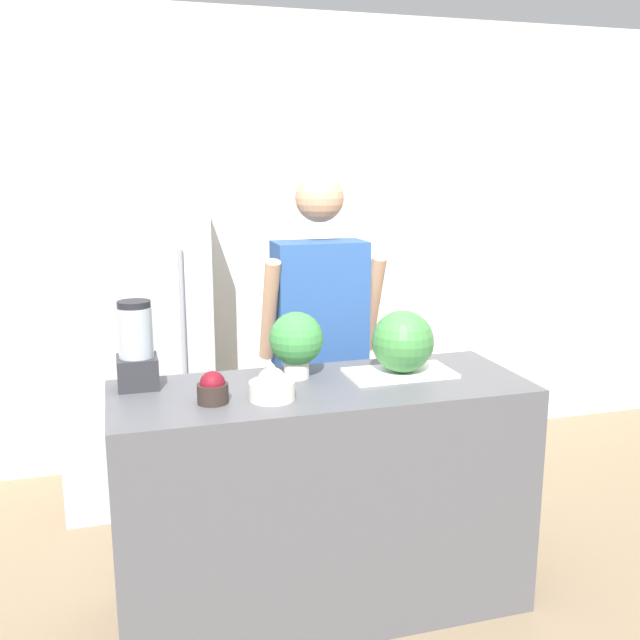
# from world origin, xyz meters

# --- Properties ---
(wall_back) EXTENTS (8.00, 0.06, 2.60)m
(wall_back) POSITION_xyz_m (0.00, 1.93, 1.30)
(wall_back) COLOR silver
(wall_back) RESTS_ON ground_plane
(counter_island) EXTENTS (1.60, 0.60, 0.93)m
(counter_island) POSITION_xyz_m (0.00, 0.30, 0.46)
(counter_island) COLOR #4C4C51
(counter_island) RESTS_ON ground_plane
(refrigerator) EXTENTS (0.76, 0.69, 1.76)m
(refrigerator) POSITION_xyz_m (-0.66, 1.55, 0.88)
(refrigerator) COLOR #B7B7BC
(refrigerator) RESTS_ON ground_plane
(person) EXTENTS (0.57, 0.27, 1.72)m
(person) POSITION_xyz_m (0.18, 0.94, 0.88)
(person) COLOR gray
(person) RESTS_ON ground_plane
(cutting_board) EXTENTS (0.43, 0.23, 0.01)m
(cutting_board) POSITION_xyz_m (0.34, 0.35, 0.94)
(cutting_board) COLOR white
(cutting_board) RESTS_ON counter_island
(watermelon) EXTENTS (0.25, 0.25, 0.25)m
(watermelon) POSITION_xyz_m (0.35, 0.34, 1.07)
(watermelon) COLOR #3D7F3D
(watermelon) RESTS_ON cutting_board
(bowl_cherries) EXTENTS (0.11, 0.11, 0.12)m
(bowl_cherries) POSITION_xyz_m (-0.43, 0.22, 0.98)
(bowl_cherries) COLOR #2D231E
(bowl_cherries) RESTS_ON counter_island
(bowl_cream) EXTENTS (0.17, 0.17, 0.12)m
(bowl_cream) POSITION_xyz_m (-0.22, 0.20, 0.98)
(bowl_cream) COLOR beige
(bowl_cream) RESTS_ON counter_island
(blender) EXTENTS (0.15, 0.15, 0.33)m
(blender) POSITION_xyz_m (-0.68, 0.48, 1.08)
(blender) COLOR #28282D
(blender) RESTS_ON counter_island
(potted_plant) EXTENTS (0.21, 0.21, 0.26)m
(potted_plant) POSITION_xyz_m (-0.07, 0.43, 1.08)
(potted_plant) COLOR beige
(potted_plant) RESTS_ON counter_island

